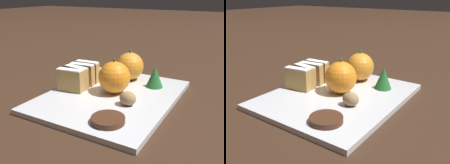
{
  "view_description": "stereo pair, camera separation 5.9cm",
  "coord_description": "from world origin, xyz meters",
  "views": [
    {
      "loc": [
        0.27,
        -0.48,
        0.24
      ],
      "look_at": [
        0.0,
        0.0,
        0.04
      ],
      "focal_mm": 40.0,
      "sensor_mm": 36.0,
      "label": 1
    },
    {
      "loc": [
        0.32,
        -0.45,
        0.24
      ],
      "look_at": [
        0.0,
        0.0,
        0.04
      ],
      "focal_mm": 40.0,
      "sensor_mm": 36.0,
      "label": 2
    }
  ],
  "objects": [
    {
      "name": "chocolate_cookie",
      "position": [
        0.06,
        -0.12,
        0.02
      ],
      "size": [
        0.06,
        0.06,
        0.01
      ],
      "color": "#472819",
      "rests_on": "serving_platter"
    },
    {
      "name": "evergreen_sprig",
      "position": [
        0.07,
        0.09,
        0.04
      ],
      "size": [
        0.04,
        0.04,
        0.05
      ],
      "color": "#23662D",
      "rests_on": "serving_platter"
    },
    {
      "name": "walnut",
      "position": [
        0.06,
        -0.04,
        0.03
      ],
      "size": [
        0.04,
        0.03,
        0.03
      ],
      "color": "#9E7A51",
      "rests_on": "serving_platter"
    },
    {
      "name": "serving_platter",
      "position": [
        0.0,
        0.0,
        0.01
      ],
      "size": [
        0.29,
        0.35,
        0.01
      ],
      "color": "silver",
      "rests_on": "ground_plane"
    },
    {
      "name": "stollen_slice_front",
      "position": [
        -0.1,
        -0.04,
        0.04
      ],
      "size": [
        0.07,
        0.03,
        0.06
      ],
      "color": "tan",
      "rests_on": "serving_platter"
    },
    {
      "name": "stollen_slice_fourth",
      "position": [
        -0.1,
        0.04,
        0.04
      ],
      "size": [
        0.07,
        0.02,
        0.06
      ],
      "color": "tan",
      "rests_on": "serving_platter"
    },
    {
      "name": "stollen_slice_third",
      "position": [
        -0.1,
        0.02,
        0.04
      ],
      "size": [
        0.07,
        0.03,
        0.06
      ],
      "color": "tan",
      "rests_on": "serving_platter"
    },
    {
      "name": "stollen_slice_second",
      "position": [
        -0.1,
        -0.01,
        0.04
      ],
      "size": [
        0.07,
        0.03,
        0.06
      ],
      "color": "tan",
      "rests_on": "serving_platter"
    },
    {
      "name": "ground_plane",
      "position": [
        0.0,
        0.0,
        0.0
      ],
      "size": [
        6.0,
        6.0,
        0.0
      ],
      "primitive_type": "plane",
      "color": "#382316"
    },
    {
      "name": "orange_far",
      "position": [
        -0.01,
        0.12,
        0.05
      ],
      "size": [
        0.08,
        0.08,
        0.08
      ],
      "color": "orange",
      "rests_on": "serving_platter"
    },
    {
      "name": "orange_near",
      "position": [
        -0.0,
        0.01,
        0.05
      ],
      "size": [
        0.08,
        0.08,
        0.08
      ],
      "color": "orange",
      "rests_on": "serving_platter"
    }
  ]
}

